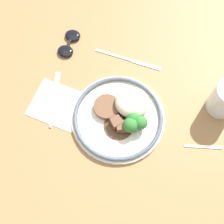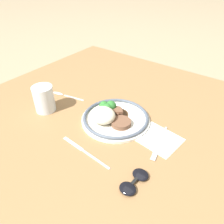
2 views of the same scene
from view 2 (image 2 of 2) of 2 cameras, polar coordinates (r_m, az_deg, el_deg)
name	(u,v)px [view 2 (image 2 of 2)]	position (r m, az deg, el deg)	size (l,w,h in m)	color
ground_plane	(110,132)	(0.86, -0.54, -5.21)	(8.00, 8.00, 0.00)	#998466
dining_table	(110,129)	(0.85, -0.54, -4.34)	(1.29, 1.28, 0.03)	olive
napkin	(158,139)	(0.80, 11.92, -6.83)	(0.16, 0.14, 0.00)	white
plate	(112,116)	(0.85, 0.07, -1.07)	(0.27, 0.27, 0.07)	silver
juice_glass	(44,100)	(0.94, -17.28, 3.09)	(0.08, 0.08, 0.11)	#F4AD19
fork	(159,146)	(0.77, 12.07, -8.57)	(0.05, 0.18, 0.00)	silver
knife	(84,151)	(0.75, -7.45, -10.02)	(0.22, 0.02, 0.00)	silver
spoon	(62,94)	(1.05, -12.98, 4.50)	(0.17, 0.05, 0.01)	silver
sunglasses	(134,181)	(0.66, 5.85, -17.59)	(0.06, 0.11, 0.02)	black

